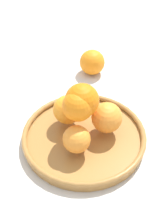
# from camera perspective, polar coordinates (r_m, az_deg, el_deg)

# --- Properties ---
(ground_plane) EXTENTS (4.00, 4.00, 0.00)m
(ground_plane) POSITION_cam_1_polar(r_m,az_deg,el_deg) (0.83, -0.00, -5.27)
(ground_plane) COLOR beige
(fruit_bowl) EXTENTS (0.32, 0.32, 0.03)m
(fruit_bowl) POSITION_cam_1_polar(r_m,az_deg,el_deg) (0.82, -0.00, -4.53)
(fruit_bowl) COLOR #A57238
(fruit_bowl) RESTS_ON ground_plane
(orange_pile) EXTENTS (0.18, 0.16, 0.14)m
(orange_pile) POSITION_cam_1_polar(r_m,az_deg,el_deg) (0.77, -0.19, -0.07)
(orange_pile) COLOR orange
(orange_pile) RESTS_ON fruit_bowl
(stray_orange) EXTENTS (0.08, 0.08, 0.08)m
(stray_orange) POSITION_cam_1_polar(r_m,az_deg,el_deg) (1.04, 1.50, 9.07)
(stray_orange) COLOR orange
(stray_orange) RESTS_ON ground_plane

